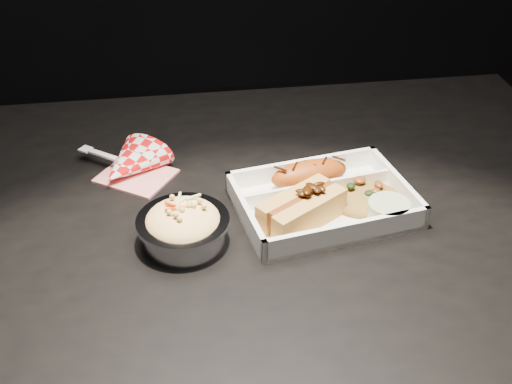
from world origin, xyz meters
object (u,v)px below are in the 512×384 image
Objects in this scene: food_tray at (323,204)px; fried_pastry at (309,174)px; dining_table at (242,254)px; foil_coleslaw_cup at (183,225)px; napkin_fork at (129,165)px; hotdog at (302,207)px.

food_tray is 0.06m from fried_pastry.
foil_coleslaw_cup is (-0.09, -0.07, 0.12)m from dining_table.
food_tray is 2.17× the size of foil_coleslaw_cup.
foil_coleslaw_cup is 0.77× the size of napkin_fork.
hotdog is 0.17m from foil_coleslaw_cup.
foil_coleslaw_cup is (-0.21, -0.05, 0.02)m from food_tray.
hotdog is 1.08× the size of foil_coleslaw_cup.
fried_pastry is 0.22m from foil_coleslaw_cup.
dining_table is 7.28× the size of napkin_fork.
fried_pastry is at bearing 90.00° from food_tray.
food_tray reaches higher than dining_table.
hotdog is (0.08, -0.06, 0.12)m from dining_table.
hotdog is 0.84× the size of napkin_fork.
fried_pastry reaches higher than food_tray.
napkin_fork is at bearing 144.26° from food_tray.
dining_table is 9.74× the size of fried_pastry.
food_tray is 0.21m from foil_coleslaw_cup.
hotdog reaches higher than fried_pastry.
food_tray is at bearing -10.71° from dining_table.
hotdog is 0.30m from napkin_fork.
hotdog is at bearing -35.27° from dining_table.
fried_pastry is (0.11, 0.03, 0.12)m from dining_table.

